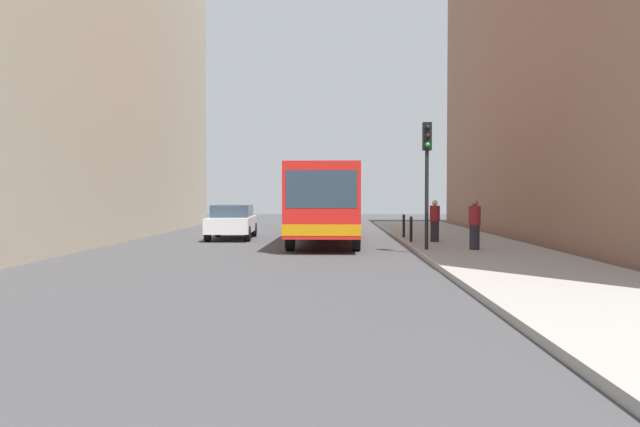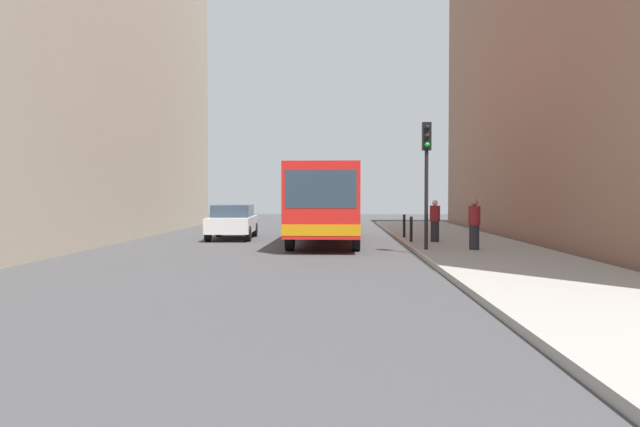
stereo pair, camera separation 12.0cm
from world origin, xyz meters
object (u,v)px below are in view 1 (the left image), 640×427
object	(u,v)px
car_beside_bus	(232,221)
traffic_light	(427,161)
bus	(327,200)
pedestrian_near_signal	(475,225)
bollard_mid	(404,226)
pedestrian_mid_sidewalk	(435,221)
bollard_near	(411,229)

from	to	relation	value
car_beside_bus	traffic_light	size ratio (longest dim) A/B	1.09
car_beside_bus	bus	bearing A→B (deg)	155.09
bus	traffic_light	size ratio (longest dim) A/B	2.70
bus	car_beside_bus	xyz separation A→B (m)	(-4.13, 1.71, -0.94)
car_beside_bus	pedestrian_near_signal	size ratio (longest dim) A/B	2.75
bollard_mid	pedestrian_near_signal	size ratio (longest dim) A/B	0.59
pedestrian_mid_sidewalk	traffic_light	bearing A→B (deg)	48.52
pedestrian_near_signal	pedestrian_mid_sidewalk	world-z (taller)	pedestrian_near_signal
traffic_light	bollard_near	world-z (taller)	traffic_light
bus	car_beside_bus	world-z (taller)	bus
pedestrian_near_signal	bollard_mid	bearing A→B (deg)	-80.61
bus	pedestrian_mid_sidewalk	bearing A→B (deg)	158.09
bollard_near	pedestrian_mid_sidewalk	size ratio (longest dim) A/B	0.60
car_beside_bus	traffic_light	world-z (taller)	traffic_light
bollard_mid	pedestrian_mid_sidewalk	distance (m)	2.65
traffic_light	pedestrian_near_signal	xyz separation A→B (m)	(1.54, -0.01, -2.05)
bus	pedestrian_near_signal	bearing A→B (deg)	134.65
bus	traffic_light	distance (m)	6.17
bollard_near	pedestrian_near_signal	xyz separation A→B (m)	(1.64, -3.32, 0.33)
bollard_near	pedestrian_near_signal	distance (m)	3.72
car_beside_bus	pedestrian_mid_sidewalk	bearing A→B (deg)	154.90
bus	traffic_light	xyz separation A→B (m)	(3.30, -5.06, 1.28)
car_beside_bus	bollard_mid	world-z (taller)	car_beside_bus
car_beside_bus	bollard_mid	size ratio (longest dim) A/B	4.71
traffic_light	bollard_near	xyz separation A→B (m)	(-0.10, 3.31, -2.38)
bollard_near	pedestrian_mid_sidewalk	bearing A→B (deg)	1.25
bollard_mid	car_beside_bus	bearing A→B (deg)	172.52
bollard_mid	pedestrian_near_signal	distance (m)	6.06
car_beside_bus	bollard_near	size ratio (longest dim) A/B	4.71
car_beside_bus	pedestrian_near_signal	distance (m)	11.24
traffic_light	bollard_mid	bearing A→B (deg)	90.99
bollard_mid	pedestrian_near_signal	bearing A→B (deg)	-74.27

